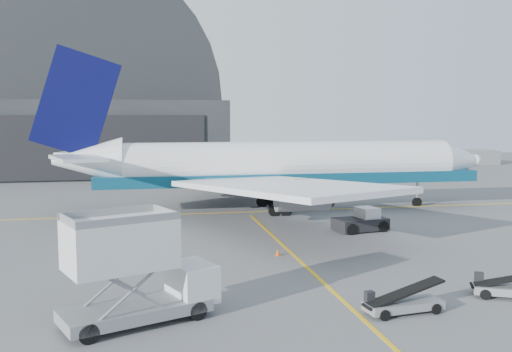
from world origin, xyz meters
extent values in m
plane|color=#565659|center=(0.00, 0.00, 0.00)|extent=(200.00, 200.00, 0.00)
cube|color=gold|center=(0.00, 20.00, 0.01)|extent=(80.00, 0.25, 0.02)
cube|color=gold|center=(0.00, -2.00, 0.01)|extent=(0.25, 40.00, 0.02)
cube|color=black|center=(-22.00, 65.00, 6.00)|extent=(50.00, 28.00, 12.00)
cube|color=black|center=(-22.00, 50.90, 5.00)|extent=(42.00, 0.40, 9.50)
cube|color=black|center=(38.00, 72.00, 0.00)|extent=(14.00, 8.00, 4.00)
cube|color=gray|center=(55.00, 68.00, 0.00)|extent=(8.00, 6.00, 2.80)
cylinder|color=white|center=(4.63, 20.25, 4.81)|extent=(33.33, 4.44, 4.44)
cone|color=white|center=(23.33, 20.25, 4.81)|extent=(4.07, 4.44, 4.44)
sphere|color=white|center=(25.18, 20.25, 4.81)|extent=(1.30, 1.30, 1.30)
cone|color=white|center=(-15.28, 20.25, 5.37)|extent=(6.48, 4.44, 4.44)
cube|color=black|center=(22.22, 20.25, 5.37)|extent=(2.41, 2.04, 0.65)
cube|color=navy|center=(4.63, 20.25, 3.38)|extent=(38.88, 4.49, 1.11)
cube|color=white|center=(0.92, 9.14, 3.89)|extent=(17.07, 22.70, 1.35)
cube|color=white|center=(0.92, 31.36, 3.89)|extent=(17.07, 22.70, 1.35)
cube|color=white|center=(-15.74, 16.09, 5.93)|extent=(5.67, 7.75, 0.32)
cube|color=white|center=(-15.74, 24.42, 5.93)|extent=(5.67, 7.75, 0.32)
cube|color=#070939|center=(-16.20, 20.25, 10.83)|extent=(8.58, 0.46, 10.66)
cylinder|color=gray|center=(3.70, 12.85, 2.41)|extent=(4.81, 2.50, 2.50)
cylinder|color=gray|center=(3.70, 27.66, 2.41)|extent=(4.81, 2.50, 2.50)
cylinder|color=#A5A5AA|center=(18.51, 20.25, 1.30)|extent=(0.26, 0.26, 2.59)
cylinder|color=black|center=(18.51, 20.25, 0.42)|extent=(1.02, 0.32, 1.02)
cylinder|color=black|center=(2.78, 17.29, 0.51)|extent=(1.20, 0.42, 1.20)
cylinder|color=black|center=(2.78, 23.21, 0.51)|extent=(1.20, 0.42, 1.20)
cube|color=gray|center=(-10.54, -9.36, 0.62)|extent=(7.27, 5.06, 0.56)
cube|color=silver|center=(-7.84, -8.25, 1.52)|extent=(2.65, 3.08, 1.80)
cube|color=black|center=(-7.06, -7.92, 1.80)|extent=(0.90, 2.01, 1.01)
cube|color=silver|center=(-11.17, -9.62, 3.82)|extent=(5.44, 4.40, 2.25)
cylinder|color=black|center=(-7.70, -9.47, 0.45)|extent=(0.96, 0.65, 0.90)
cylinder|color=black|center=(-8.60, -7.28, 0.45)|extent=(0.96, 0.65, 0.90)
cylinder|color=black|center=(-12.48, -11.44, 0.45)|extent=(0.96, 0.65, 0.90)
cylinder|color=black|center=(-13.38, -9.25, 0.45)|extent=(0.96, 0.65, 0.90)
cube|color=black|center=(7.64, 8.92, 0.59)|extent=(4.70, 3.16, 0.97)
cube|color=silver|center=(8.28, 9.04, 1.46)|extent=(1.86, 2.20, 0.97)
cylinder|color=black|center=(9.33, 8.15, 0.43)|extent=(1.03, 0.56, 0.97)
cylinder|color=black|center=(8.92, 10.27, 0.43)|extent=(1.03, 0.56, 0.97)
cylinder|color=black|center=(6.36, 7.57, 0.43)|extent=(1.03, 0.56, 0.97)
cylinder|color=black|center=(5.95, 9.69, 0.43)|extent=(1.03, 0.56, 0.97)
cube|color=gray|center=(2.25, -10.49, 0.40)|extent=(4.03, 1.81, 0.40)
cube|color=black|center=(2.25, -10.49, 1.02)|extent=(4.23, 1.40, 1.13)
cube|color=black|center=(0.61, -10.20, 0.84)|extent=(0.48, 0.41, 0.53)
cylinder|color=black|center=(3.73, -10.92, 0.27)|extent=(0.55, 0.29, 0.53)
cylinder|color=black|center=(3.58, -9.69, 0.27)|extent=(0.55, 0.29, 0.53)
cylinder|color=black|center=(0.92, -11.28, 0.27)|extent=(0.55, 0.29, 0.53)
cylinder|color=black|center=(0.76, -10.05, 0.27)|extent=(0.55, 0.29, 0.53)
cube|color=black|center=(7.71, -8.27, 0.86)|extent=(0.57, 0.52, 0.55)
cylinder|color=black|center=(7.40, -9.38, 0.27)|extent=(0.59, 0.44, 0.55)
cylinder|color=black|center=(7.93, -8.22, 0.27)|extent=(0.59, 0.44, 0.55)
cube|color=#F64D07|center=(-1.11, 1.93, 0.01)|extent=(0.32, 0.32, 0.03)
cone|color=#F64D07|center=(-1.11, 1.93, 0.23)|extent=(0.32, 0.32, 0.46)
camera|label=1|loc=(-10.01, -35.55, 9.57)|focal=40.00mm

